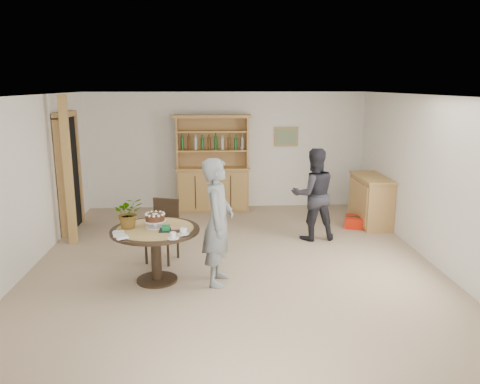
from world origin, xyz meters
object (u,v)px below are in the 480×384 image
at_px(sideboard, 371,200).
at_px(red_suitcase, 361,222).
at_px(teen_boy, 218,222).
at_px(adult_person, 314,194).
at_px(dining_table, 156,239).
at_px(hutch, 213,178).
at_px(dining_chair, 164,226).

distance_m(sideboard, red_suitcase, 0.50).
relative_size(teen_boy, adult_person, 1.07).
distance_m(dining_table, adult_person, 3.03).
bearing_deg(teen_boy, red_suitcase, -38.55).
relative_size(hutch, adult_person, 1.27).
height_order(sideboard, dining_chair, dining_chair).
xyz_separation_m(dining_table, red_suitcase, (3.59, 2.27, -0.50)).
xyz_separation_m(hutch, dining_table, (-0.79, -3.73, -0.08)).
distance_m(dining_chair, red_suitcase, 3.87).
height_order(teen_boy, red_suitcase, teen_boy).
bearing_deg(sideboard, dining_chair, -156.33).
bearing_deg(adult_person, hutch, -55.49).
bearing_deg(teen_boy, hutch, 11.53).
xyz_separation_m(dining_chair, teen_boy, (0.82, -0.93, 0.33)).
xyz_separation_m(hutch, sideboard, (3.04, -1.24, -0.22)).
distance_m(dining_table, red_suitcase, 4.28).
height_order(dining_chair, adult_person, adult_person).
distance_m(sideboard, dining_table, 4.57).
xyz_separation_m(hutch, red_suitcase, (2.80, -1.47, -0.59)).
xyz_separation_m(sideboard, dining_table, (-3.83, -2.49, 0.13)).
bearing_deg(dining_table, sideboard, 33.06).
relative_size(hutch, dining_chair, 2.16).
distance_m(adult_person, red_suitcase, 1.41).
relative_size(dining_table, teen_boy, 0.70).
relative_size(sideboard, dining_chair, 1.33).
height_order(sideboard, teen_boy, teen_boy).
relative_size(sideboard, teen_boy, 0.73).
bearing_deg(sideboard, adult_person, -147.67).
height_order(adult_person, red_suitcase, adult_person).
bearing_deg(dining_chair, dining_table, -72.42).
bearing_deg(red_suitcase, dining_table, -129.84).
bearing_deg(teen_boy, dining_chair, 52.31).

